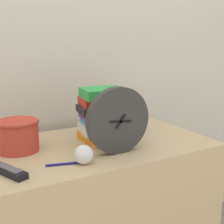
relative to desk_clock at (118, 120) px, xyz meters
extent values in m
cube|color=silver|center=(-0.14, 0.47, 0.34)|extent=(6.00, 0.04, 2.40)
cylinder|color=#333333|center=(0.00, 0.00, 0.00)|extent=(0.25, 0.03, 0.25)
cylinder|color=silver|center=(0.00, -0.01, 0.00)|extent=(0.22, 0.01, 0.22)
cube|color=black|center=(0.00, -0.01, 0.00)|extent=(0.04, 0.01, 0.05)
cube|color=black|center=(0.00, -0.01, 0.00)|extent=(0.09, 0.01, 0.02)
cylinder|color=black|center=(0.00, -0.01, 0.00)|extent=(0.01, 0.00, 0.01)
cube|color=orange|center=(0.03, 0.16, -0.11)|extent=(0.20, 0.17, 0.03)
cube|color=white|center=(0.03, 0.16, -0.07)|extent=(0.21, 0.18, 0.04)
cube|color=#2D9ED1|center=(0.04, 0.16, -0.04)|extent=(0.21, 0.19, 0.02)
cube|color=#7A3899|center=(0.05, 0.17, -0.02)|extent=(0.24, 0.16, 0.02)
cube|color=#232328|center=(0.03, 0.17, 0.01)|extent=(0.22, 0.17, 0.03)
cube|color=red|center=(0.04, 0.18, 0.04)|extent=(0.22, 0.16, 0.03)
cube|color=green|center=(0.02, 0.16, 0.08)|extent=(0.19, 0.17, 0.04)
cylinder|color=#C63D2D|center=(-0.32, 0.20, -0.06)|extent=(0.16, 0.16, 0.12)
torus|color=#9F3024|center=(-0.32, 0.20, -0.01)|extent=(0.16, 0.16, 0.01)
cube|color=black|center=(-0.40, 0.01, -0.11)|extent=(0.10, 0.16, 0.02)
cube|color=#59595E|center=(-0.40, 0.01, -0.10)|extent=(0.07, 0.12, 0.00)
sphere|color=white|center=(-0.16, -0.04, -0.09)|extent=(0.07, 0.07, 0.07)
cylinder|color=navy|center=(-0.21, -0.02, -0.12)|extent=(0.13, 0.04, 0.01)
camera|label=1|loc=(-0.56, -0.94, 0.28)|focal=50.00mm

